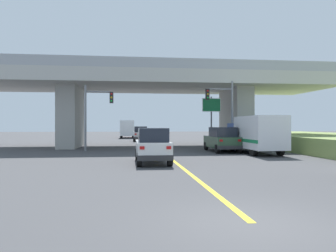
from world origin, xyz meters
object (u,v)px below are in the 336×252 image
at_px(box_truck, 256,134).
at_px(sedan_oncoming, 140,134).
at_px(traffic_signal_nearside, 224,107).
at_px(traffic_signal_farside, 95,109).
at_px(highway_sign, 211,110).
at_px(suv_crossing, 222,139).
at_px(suv_lead, 153,146).
at_px(semi_truck_distant, 127,129).

distance_m(box_truck, sedan_oncoming, 22.18).
bearing_deg(traffic_signal_nearside, traffic_signal_farside, 178.61).
relative_size(box_truck, highway_sign, 1.46).
xyz_separation_m(suv_crossing, box_truck, (2.13, -1.95, 0.52)).
bearing_deg(highway_sign, sedan_oncoming, 113.77).
bearing_deg(traffic_signal_nearside, suv_crossing, -111.32).
distance_m(traffic_signal_nearside, traffic_signal_farside, 11.20).
relative_size(traffic_signal_farside, highway_sign, 1.14).
relative_size(suv_lead, traffic_signal_farside, 0.78).
bearing_deg(highway_sign, semi_truck_distant, 107.13).
distance_m(sedan_oncoming, traffic_signal_farside, 17.33).
bearing_deg(traffic_signal_farside, suv_lead, -66.51).
distance_m(sedan_oncoming, semi_truck_distant, 12.26).
bearing_deg(suv_lead, semi_truck_distant, 92.40).
bearing_deg(suv_lead, traffic_signal_nearside, 53.52).
relative_size(highway_sign, semi_truck_distant, 0.70).
height_order(suv_crossing, highway_sign, highway_sign).
relative_size(suv_lead, sedan_oncoming, 0.99).
height_order(traffic_signal_nearside, traffic_signal_farside, traffic_signal_nearside).
bearing_deg(sedan_oncoming, traffic_signal_farside, -105.07).
height_order(suv_crossing, semi_truck_distant, semi_truck_distant).
relative_size(suv_lead, traffic_signal_nearside, 0.71).
height_order(suv_lead, suv_crossing, same).
xyz_separation_m(sedan_oncoming, traffic_signal_nearside, (6.74, -16.82, 2.79)).
bearing_deg(suv_lead, box_truck, 33.90).
bearing_deg(semi_truck_distant, traffic_signal_farside, -95.20).
distance_m(traffic_signal_farside, highway_sign, 10.98).
distance_m(suv_crossing, highway_sign, 5.17).
height_order(sedan_oncoming, semi_truck_distant, semi_truck_distant).
height_order(box_truck, highway_sign, highway_sign).
bearing_deg(traffic_signal_farside, semi_truck_distant, 84.80).
bearing_deg(box_truck, sedan_oncoming, 111.55).
xyz_separation_m(suv_lead, traffic_signal_farside, (-4.22, 9.70, 2.55)).
bearing_deg(suv_crossing, suv_lead, -129.44).
bearing_deg(suv_crossing, traffic_signal_farside, 168.63).
bearing_deg(box_truck, suv_crossing, 137.54).
bearing_deg(semi_truck_distant, highway_sign, -72.87).
relative_size(suv_lead, semi_truck_distant, 0.62).
bearing_deg(highway_sign, box_truck, -73.65).
xyz_separation_m(suv_crossing, traffic_signal_farside, (-10.47, 2.12, 2.54)).
xyz_separation_m(traffic_signal_farside, highway_sign, (10.73, 2.31, 0.11)).
bearing_deg(sedan_oncoming, highway_sign, -66.23).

